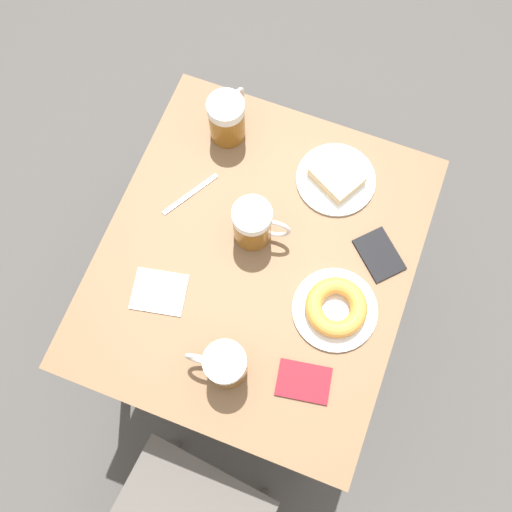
% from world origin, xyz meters
% --- Properties ---
extents(ground_plane, '(8.00, 8.00, 0.00)m').
position_xyz_m(ground_plane, '(0.00, 0.00, 0.00)').
color(ground_plane, '#474442').
extents(table, '(0.78, 0.88, 0.73)m').
position_xyz_m(table, '(0.00, 0.00, 0.66)').
color(table, brown).
rests_on(table, ground_plane).
extents(plate_with_cake, '(0.21, 0.21, 0.04)m').
position_xyz_m(plate_with_cake, '(-0.12, -0.28, 0.75)').
color(plate_with_cake, white).
rests_on(plate_with_cake, table).
extents(plate_with_donut, '(0.21, 0.21, 0.05)m').
position_xyz_m(plate_with_donut, '(-0.23, 0.06, 0.76)').
color(plate_with_donut, white).
rests_on(plate_with_donut, table).
extents(beer_mug_left, '(0.15, 0.10, 0.14)m').
position_xyz_m(beer_mug_left, '(-0.03, 0.28, 0.81)').
color(beer_mug_left, '#8C5619').
rests_on(beer_mug_left, table).
extents(beer_mug_center, '(0.10, 0.15, 0.14)m').
position_xyz_m(beer_mug_center, '(0.20, -0.31, 0.81)').
color(beer_mug_center, '#8C5619').
rests_on(beer_mug_center, table).
extents(beer_mug_right, '(0.15, 0.10, 0.14)m').
position_xyz_m(beer_mug_right, '(0.03, -0.06, 0.81)').
color(beer_mug_right, '#8C5619').
rests_on(beer_mug_right, table).
extents(napkin_folded, '(0.15, 0.13, 0.00)m').
position_xyz_m(napkin_folded, '(0.19, 0.17, 0.74)').
color(napkin_folded, white).
rests_on(napkin_folded, table).
extents(fork, '(0.10, 0.16, 0.00)m').
position_xyz_m(fork, '(0.22, -0.10, 0.74)').
color(fork, silver).
rests_on(fork, table).
extents(passport_near_edge, '(0.14, 0.11, 0.01)m').
position_xyz_m(passport_near_edge, '(-0.21, 0.25, 0.74)').
color(passport_near_edge, maroon).
rests_on(passport_near_edge, table).
extents(passport_far_edge, '(0.15, 0.15, 0.01)m').
position_xyz_m(passport_far_edge, '(-0.29, -0.12, 0.74)').
color(passport_far_edge, black).
rests_on(passport_far_edge, table).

